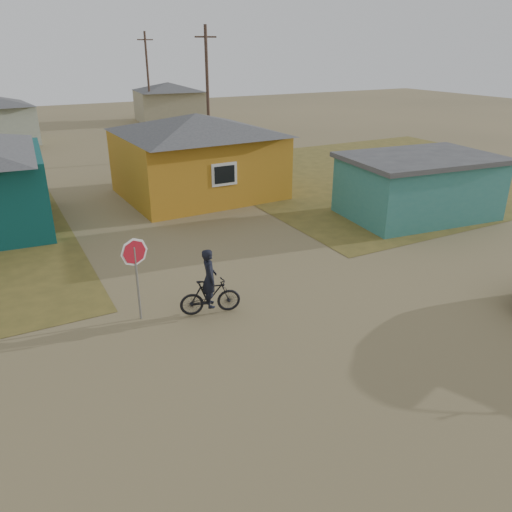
{
  "coord_description": "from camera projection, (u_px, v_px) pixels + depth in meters",
  "views": [
    {
      "loc": [
        -6.33,
        -8.48,
        6.79
      ],
      "look_at": [
        -0.2,
        3.0,
        1.3
      ],
      "focal_mm": 35.0,
      "sensor_mm": 36.0,
      "label": 1
    }
  ],
  "objects": [
    {
      "name": "utility_pole_near",
      "position": [
        208.0,
        92.0,
        31.37
      ],
      "size": [
        1.4,
        0.2,
        8.0
      ],
      "color": "#453329",
      "rests_on": "ground"
    },
    {
      "name": "cyclist",
      "position": [
        210.0,
        290.0,
        13.49
      ],
      "size": [
        1.73,
        0.86,
        1.89
      ],
      "color": "black",
      "rests_on": "ground"
    },
    {
      "name": "stop_sign",
      "position": [
        135.0,
        260.0,
        12.8
      ],
      "size": [
        0.75,
        0.17,
        2.32
      ],
      "color": "gray",
      "rests_on": "ground"
    },
    {
      "name": "house_beige_east",
      "position": [
        169.0,
        101.0,
        48.4
      ],
      "size": [
        6.95,
        6.05,
        3.6
      ],
      "color": "gray",
      "rests_on": "ground"
    },
    {
      "name": "grass_ne",
      "position": [
        390.0,
        173.0,
        28.92
      ],
      "size": [
        20.0,
        18.0,
        0.0
      ],
      "primitive_type": "cube",
      "color": "brown",
      "rests_on": "ground"
    },
    {
      "name": "house_yellow",
      "position": [
        198.0,
        154.0,
        23.96
      ],
      "size": [
        7.72,
        6.76,
        3.9
      ],
      "color": "#B4781B",
      "rests_on": "ground"
    },
    {
      "name": "shed_turquoise",
      "position": [
        418.0,
        186.0,
        21.17
      ],
      "size": [
        6.71,
        4.93,
        2.6
      ],
      "color": "#397D75",
      "rests_on": "ground"
    },
    {
      "name": "utility_pole_far",
      "position": [
        148.0,
        78.0,
        44.8
      ],
      "size": [
        1.4,
        0.2,
        8.0
      ],
      "color": "#453329",
      "rests_on": "ground"
    },
    {
      "name": "ground",
      "position": [
        320.0,
        345.0,
        12.27
      ],
      "size": [
        120.0,
        120.0,
        0.0
      ],
      "primitive_type": "plane",
      "color": "olive"
    }
  ]
}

